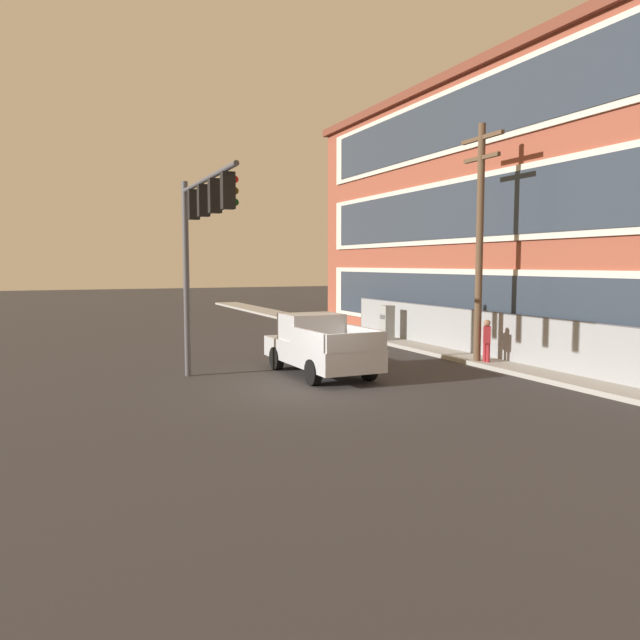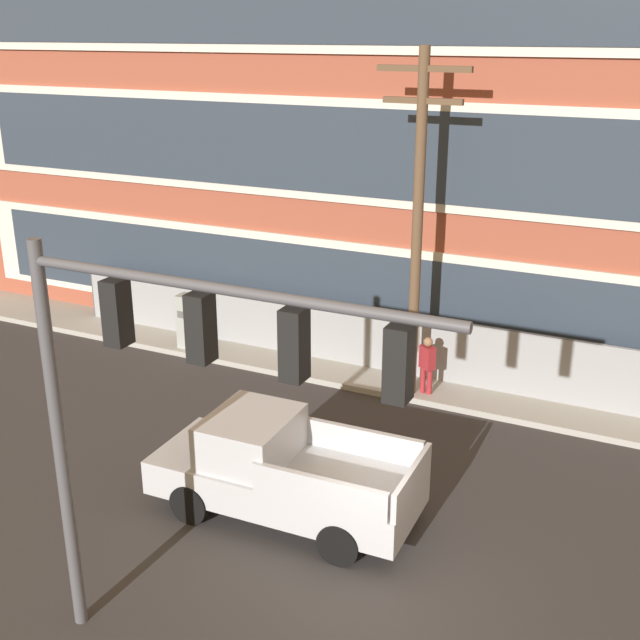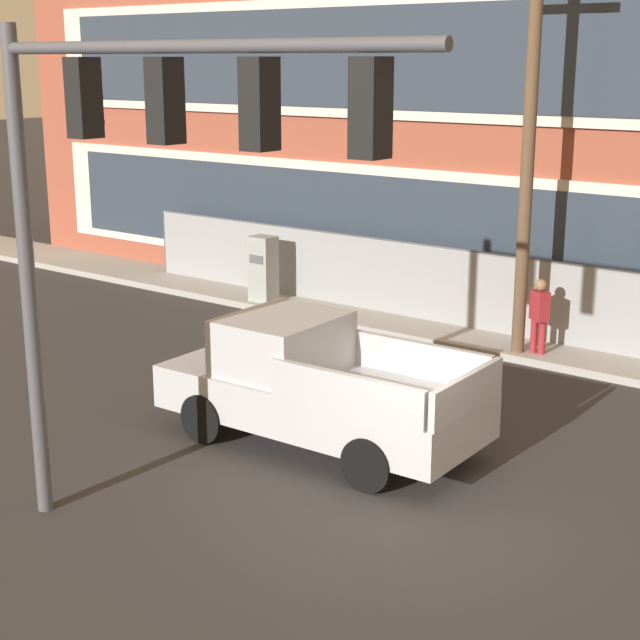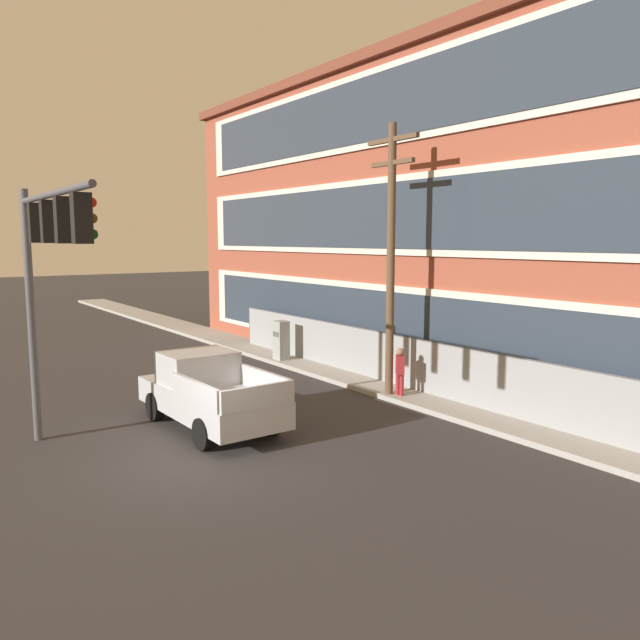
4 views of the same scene
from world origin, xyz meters
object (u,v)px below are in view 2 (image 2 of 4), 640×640
(pickup_truck_silver, at_px, (279,471))
(pedestrian_near_cabinet, at_px, (427,364))
(utility_pole_near_corner, at_px, (418,217))
(electrical_cabinet, at_px, (189,324))
(traffic_signal_mast, at_px, (168,373))

(pickup_truck_silver, height_order, pedestrian_near_cabinet, pickup_truck_silver)
(pickup_truck_silver, relative_size, utility_pole_near_corner, 0.61)
(electrical_cabinet, distance_m, pedestrian_near_cabinet, 7.28)
(pickup_truck_silver, xyz_separation_m, pedestrian_near_cabinet, (0.91, 6.20, 0.03))
(utility_pole_near_corner, xyz_separation_m, electrical_cabinet, (-6.91, 0.16, -3.87))
(traffic_signal_mast, relative_size, utility_pole_near_corner, 0.73)
(pickup_truck_silver, distance_m, utility_pole_near_corner, 7.18)
(utility_pole_near_corner, xyz_separation_m, pedestrian_near_cabinet, (0.37, 0.13, -3.77))
(traffic_signal_mast, relative_size, electrical_cabinet, 3.59)
(traffic_signal_mast, height_order, electrical_cabinet, traffic_signal_mast)
(traffic_signal_mast, bearing_deg, electrical_cabinet, 124.18)
(pickup_truck_silver, xyz_separation_m, electrical_cabinet, (-6.37, 6.23, -0.06))
(pickup_truck_silver, relative_size, pedestrian_near_cabinet, 3.13)
(traffic_signal_mast, relative_size, pickup_truck_silver, 1.20)
(utility_pole_near_corner, distance_m, pedestrian_near_cabinet, 3.79)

